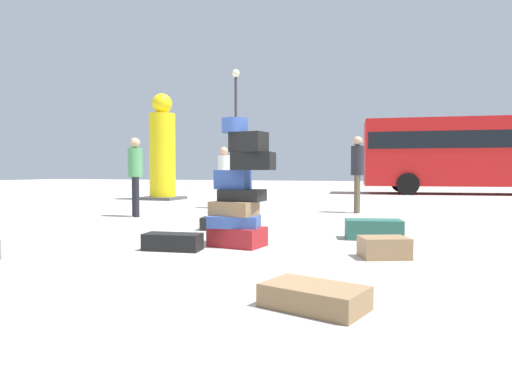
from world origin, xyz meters
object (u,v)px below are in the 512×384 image
object	(u,v)px
suitcase_teal_white_trunk	(374,229)
suitcase_brown_foreground_far	(384,247)
suitcase_tower	(240,194)
suitcase_cream_behind_tower	(5,244)
suitcase_black_right_side	(224,224)
lamp_post	(236,111)
suitcase_black_foreground_near	(173,242)
person_tourist_with_camera	(357,167)
suitcase_brown_left_side	(314,297)
parked_bus	(483,151)
person_bearded_onlooker	(135,170)
person_passerby_in_red	(224,172)
yellow_dummy_statue	(162,153)

from	to	relation	value
suitcase_teal_white_trunk	suitcase_brown_foreground_far	distance (m)	1.42
suitcase_tower	suitcase_teal_white_trunk	bearing A→B (deg)	36.89
suitcase_cream_behind_tower	suitcase_black_right_side	xyz separation A→B (m)	(1.58, 2.81, -0.01)
suitcase_brown_foreground_far	lamp_post	size ratio (longest dim) A/B	0.09
suitcase_black_foreground_near	lamp_post	xyz separation A→B (m)	(-5.02, 14.49, 3.62)
lamp_post	suitcase_black_right_side	bearing A→B (deg)	-68.82
suitcase_tower	person_tourist_with_camera	distance (m)	5.30
suitcase_tower	suitcase_brown_left_side	world-z (taller)	suitcase_tower
suitcase_black_foreground_near	lamp_post	bearing A→B (deg)	101.73
person_tourist_with_camera	parked_bus	distance (m)	11.11
suitcase_teal_white_trunk	suitcase_brown_foreground_far	size ratio (longest dim) A/B	1.52
suitcase_brown_left_side	lamp_post	xyz separation A→B (m)	(-7.14, 16.21, 3.64)
person_bearded_onlooker	lamp_post	size ratio (longest dim) A/B	0.30
suitcase_brown_left_side	suitcase_brown_foreground_far	xyz separation A→B (m)	(0.35, 2.07, 0.03)
suitcase_brown_left_side	suitcase_tower	bearing A→B (deg)	138.97
suitcase_cream_behind_tower	suitcase_teal_white_trunk	size ratio (longest dim) A/B	0.88
suitcase_teal_white_trunk	suitcase_brown_left_side	bearing A→B (deg)	-104.57
suitcase_teal_white_trunk	lamp_post	size ratio (longest dim) A/B	0.14
suitcase_teal_white_trunk	person_tourist_with_camera	bearing A→B (deg)	87.31
person_bearded_onlooker	lamp_post	world-z (taller)	lamp_post
suitcase_teal_white_trunk	suitcase_black_right_side	bearing A→B (deg)	162.73
suitcase_cream_behind_tower	person_bearded_onlooker	world-z (taller)	person_bearded_onlooker
suitcase_black_foreground_near	person_tourist_with_camera	size ratio (longest dim) A/B	0.39
suitcase_teal_white_trunk	suitcase_brown_foreground_far	xyz separation A→B (m)	(0.23, -1.40, -0.02)
suitcase_black_foreground_near	suitcase_brown_left_side	bearing A→B (deg)	-46.28
lamp_post	suitcase_teal_white_trunk	bearing A→B (deg)	-60.31
suitcase_tower	suitcase_black_right_side	bearing A→B (deg)	120.57
suitcase_brown_foreground_far	person_bearded_onlooker	xyz separation A→B (m)	(-5.28, 2.96, 0.89)
suitcase_brown_foreground_far	suitcase_brown_left_side	bearing A→B (deg)	-122.67
suitcase_tower	lamp_post	bearing A→B (deg)	112.18
person_bearded_onlooker	parked_bus	distance (m)	15.30
person_tourist_with_camera	suitcase_black_foreground_near	bearing A→B (deg)	-15.57
parked_bus	person_passerby_in_red	bearing A→B (deg)	-133.51
person_tourist_with_camera	yellow_dummy_statue	xyz separation A→B (m)	(-6.85, 2.76, 0.53)
suitcase_black_right_side	person_bearded_onlooker	bearing A→B (deg)	140.73
suitcase_black_right_side	suitcase_brown_foreground_far	xyz separation A→B (m)	(2.63, -1.60, 0.01)
suitcase_tower	person_tourist_with_camera	xyz separation A→B (m)	(0.88, 5.21, 0.39)
yellow_dummy_statue	parked_bus	distance (m)	13.21
person_passerby_in_red	suitcase_brown_foreground_far	bearing A→B (deg)	0.30
suitcase_cream_behind_tower	person_bearded_onlooker	bearing A→B (deg)	120.38
suitcase_black_right_side	person_tourist_with_camera	world-z (taller)	person_tourist_with_camera
suitcase_tower	suitcase_black_right_side	xyz separation A→B (m)	(-0.82, 1.38, -0.57)
person_tourist_with_camera	person_passerby_in_red	distance (m)	3.44
suitcase_teal_white_trunk	parked_bus	distance (m)	14.84
lamp_post	suitcase_brown_left_side	bearing A→B (deg)	-66.22
person_tourist_with_camera	parked_bus	bearing A→B (deg)	158.25
lamp_post	person_bearded_onlooker	bearing A→B (deg)	-78.81
suitcase_black_right_side	person_bearded_onlooker	size ratio (longest dim) A/B	0.45
suitcase_cream_behind_tower	suitcase_brown_left_side	size ratio (longest dim) A/B	0.97
suitcase_tower	person_bearded_onlooker	xyz separation A→B (m)	(-3.46, 2.75, 0.33)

